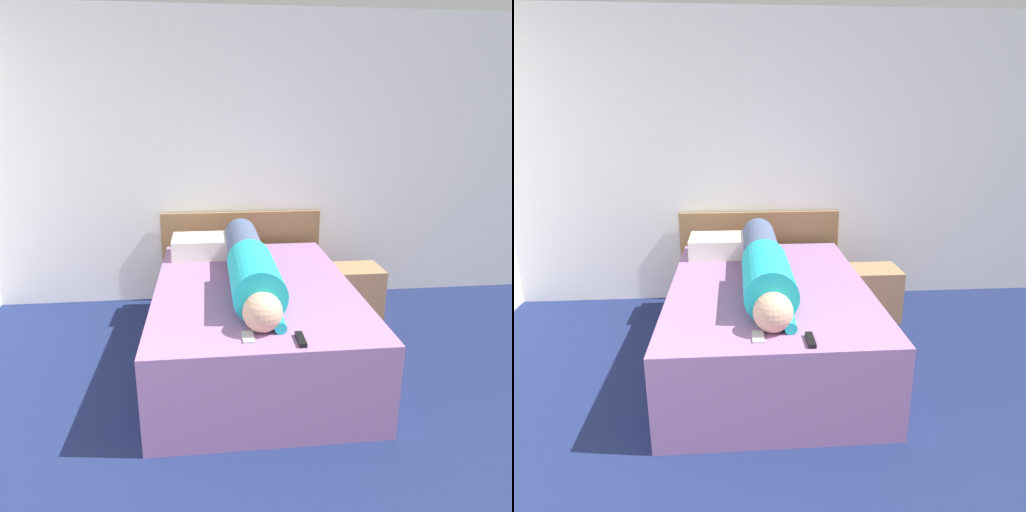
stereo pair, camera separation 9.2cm
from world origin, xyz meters
TOP-DOWN VIEW (x-y plane):
  - wall_back at (0.00, 3.98)m, footprint 5.89×0.06m
  - bed at (-0.07, 2.76)m, footprint 1.38×2.02m
  - headboard at (-0.07, 3.91)m, footprint 1.50×0.04m
  - nightstand at (0.91, 3.38)m, footprint 0.40×0.36m
  - person_lying at (-0.09, 2.75)m, footprint 0.32×1.75m
  - pillow_near_headboard at (-0.39, 3.48)m, footprint 0.58×0.39m
  - tv_remote at (0.09, 1.87)m, footprint 0.04×0.15m
  - cell_phone at (-0.18, 1.94)m, footprint 0.06×0.13m

SIDE VIEW (x-z plane):
  - nightstand at x=0.91m, z-range 0.00..0.45m
  - bed at x=-0.07m, z-range 0.00..0.58m
  - headboard at x=-0.07m, z-range 0.00..0.85m
  - cell_phone at x=-0.18m, z-range 0.58..0.59m
  - tv_remote at x=0.09m, z-range 0.58..0.60m
  - pillow_near_headboard at x=-0.39m, z-range 0.58..0.74m
  - person_lying at x=-0.09m, z-range 0.56..0.88m
  - wall_back at x=0.00m, z-range 0.00..2.60m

